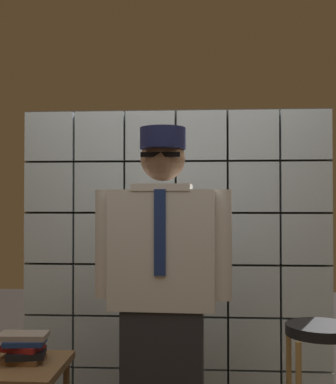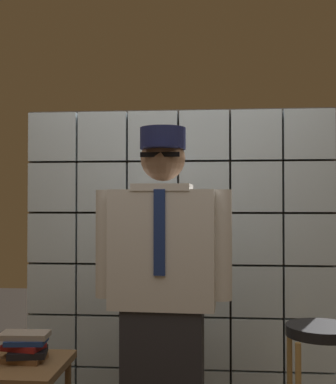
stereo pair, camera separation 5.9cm
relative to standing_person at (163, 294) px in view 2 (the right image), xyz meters
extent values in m
cube|color=silver|center=(-0.79, 0.71, -0.43)|extent=(0.32, 0.08, 0.32)
cube|color=silver|center=(-0.46, 0.71, -0.43)|extent=(0.32, 0.08, 0.32)
cube|color=silver|center=(-0.13, 0.71, -0.43)|extent=(0.32, 0.08, 0.32)
cube|color=silver|center=(0.20, 0.71, -0.43)|extent=(0.32, 0.08, 0.32)
cube|color=silver|center=(0.53, 0.71, -0.43)|extent=(0.32, 0.08, 0.32)
cube|color=silver|center=(0.86, 0.71, -0.43)|extent=(0.32, 0.08, 0.32)
cube|color=silver|center=(-0.79, 0.71, -0.10)|extent=(0.32, 0.08, 0.32)
cube|color=silver|center=(-0.46, 0.71, -0.10)|extent=(0.32, 0.08, 0.32)
cube|color=silver|center=(-0.13, 0.71, -0.10)|extent=(0.32, 0.08, 0.32)
cube|color=silver|center=(0.20, 0.71, -0.10)|extent=(0.32, 0.08, 0.32)
cube|color=silver|center=(0.53, 0.71, -0.10)|extent=(0.32, 0.08, 0.32)
cube|color=silver|center=(0.86, 0.71, -0.10)|extent=(0.32, 0.08, 0.32)
cube|color=silver|center=(-0.79, 0.71, 0.23)|extent=(0.32, 0.08, 0.32)
cube|color=silver|center=(-0.46, 0.71, 0.23)|extent=(0.32, 0.08, 0.32)
cube|color=silver|center=(-0.13, 0.71, 0.23)|extent=(0.32, 0.08, 0.32)
cube|color=silver|center=(0.20, 0.71, 0.23)|extent=(0.32, 0.08, 0.32)
cube|color=silver|center=(0.53, 0.71, 0.23)|extent=(0.32, 0.08, 0.32)
cube|color=silver|center=(0.86, 0.71, 0.23)|extent=(0.32, 0.08, 0.32)
cube|color=silver|center=(-0.79, 0.71, 0.56)|extent=(0.32, 0.08, 0.32)
cube|color=silver|center=(-0.46, 0.71, 0.56)|extent=(0.32, 0.08, 0.32)
cube|color=silver|center=(-0.13, 0.71, 0.56)|extent=(0.32, 0.08, 0.32)
cube|color=silver|center=(0.20, 0.71, 0.56)|extent=(0.32, 0.08, 0.32)
cube|color=silver|center=(0.53, 0.71, 0.56)|extent=(0.32, 0.08, 0.32)
cube|color=silver|center=(0.86, 0.71, 0.56)|extent=(0.32, 0.08, 0.32)
cube|color=silver|center=(-0.79, 0.71, 0.89)|extent=(0.32, 0.08, 0.32)
cube|color=silver|center=(-0.46, 0.71, 0.89)|extent=(0.32, 0.08, 0.32)
cube|color=silver|center=(-0.13, 0.71, 0.89)|extent=(0.32, 0.08, 0.32)
cube|color=silver|center=(0.20, 0.71, 0.89)|extent=(0.32, 0.08, 0.32)
cube|color=silver|center=(0.53, 0.71, 0.89)|extent=(0.32, 0.08, 0.32)
cube|color=silver|center=(0.86, 0.71, 0.89)|extent=(0.32, 0.08, 0.32)
cube|color=#38332D|center=(0.03, 0.76, 0.07)|extent=(2.00, 0.02, 2.00)
cube|color=silver|center=(0.00, 0.00, 0.23)|extent=(0.54, 0.25, 0.60)
cube|color=navy|center=(-0.01, -0.12, 0.32)|extent=(0.06, 0.01, 0.42)
cube|color=silver|center=(0.00, 0.00, 0.53)|extent=(0.30, 0.25, 0.04)
sphere|color=#846047|center=(0.00, 0.00, 0.68)|extent=(0.23, 0.23, 0.23)
ellipsoid|color=black|center=(0.00, -0.05, 0.64)|extent=(0.15, 0.09, 0.10)
cube|color=black|center=(0.00, -0.10, 0.69)|extent=(0.19, 0.02, 0.02)
cylinder|color=#191E47|center=(0.00, -0.08, 0.73)|extent=(0.18, 0.18, 0.01)
cylinder|color=#191E47|center=(0.00, 0.00, 0.78)|extent=(0.23, 0.23, 0.11)
cylinder|color=silver|center=(0.29, -0.01, 0.25)|extent=(0.11, 0.11, 0.55)
cylinder|color=silver|center=(-0.29, 0.01, 0.25)|extent=(0.11, 0.11, 0.55)
cylinder|color=black|center=(0.77, -0.06, -0.15)|extent=(0.34, 0.34, 0.05)
cube|color=brown|center=(-0.77, 0.01, -0.39)|extent=(0.52, 0.52, 0.04)
cube|color=brown|center=(-0.74, 0.05, -0.36)|extent=(0.23, 0.17, 0.03)
cube|color=black|center=(-0.71, 0.05, -0.33)|extent=(0.22, 0.21, 0.03)
cube|color=maroon|center=(-0.74, 0.05, -0.29)|extent=(0.22, 0.17, 0.03)
cube|color=navy|center=(-0.72, 0.04, -0.26)|extent=(0.22, 0.17, 0.03)
cube|color=gray|center=(-0.73, 0.05, -0.24)|extent=(0.26, 0.16, 0.03)
camera|label=1|loc=(0.19, -2.61, 0.46)|focal=48.46mm
camera|label=2|loc=(0.25, -2.61, 0.46)|focal=48.46mm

